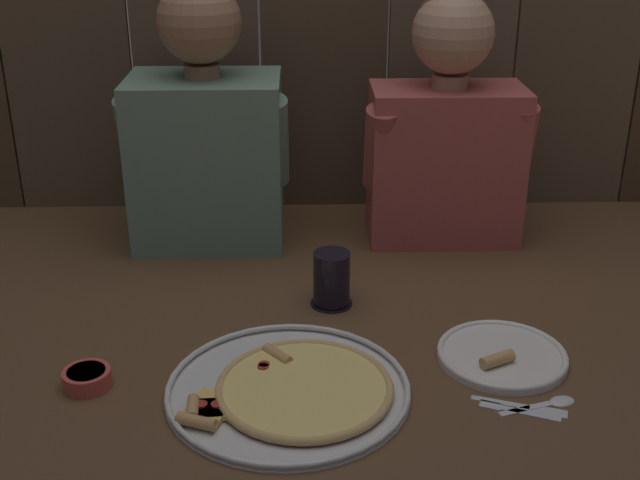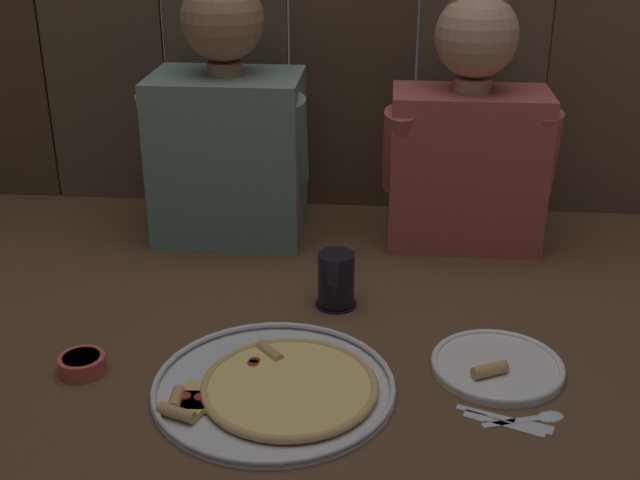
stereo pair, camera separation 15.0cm
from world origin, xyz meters
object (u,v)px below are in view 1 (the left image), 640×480
at_px(drinking_glass, 331,279).
at_px(dipping_bowl, 87,377).
at_px(dinner_plate, 502,355).
at_px(diner_right, 447,126).
at_px(diner_left, 205,126).
at_px(pizza_tray, 292,388).

relative_size(drinking_glass, dipping_bowl, 1.39).
bearing_deg(dinner_plate, diner_right, 92.34).
bearing_deg(diner_left, dipping_bowl, -103.62).
xyz_separation_m(dinner_plate, dipping_bowl, (-0.72, -0.07, 0.01)).
bearing_deg(dinner_plate, pizza_tray, -165.66).
height_order(dinner_plate, diner_left, diner_left).
xyz_separation_m(dipping_bowl, diner_right, (0.70, 0.62, 0.26)).
bearing_deg(diner_right, dinner_plate, -87.66).
bearing_deg(diner_right, dipping_bowl, -138.45).
relative_size(drinking_glass, diner_left, 0.19).
relative_size(dinner_plate, diner_left, 0.38).
bearing_deg(pizza_tray, dipping_bowl, 175.06).
xyz_separation_m(pizza_tray, diner_left, (-0.20, 0.65, 0.27)).
xyz_separation_m(pizza_tray, drinking_glass, (0.08, 0.31, 0.05)).
height_order(dipping_bowl, diner_right, diner_right).
bearing_deg(drinking_glass, diner_left, 128.88).
bearing_deg(dipping_bowl, pizza_tray, -4.94).
distance_m(dipping_bowl, diner_right, 0.97).
distance_m(dinner_plate, drinking_glass, 0.37).
distance_m(drinking_glass, dipping_bowl, 0.51).
bearing_deg(drinking_glass, pizza_tray, -103.62).
distance_m(dinner_plate, diner_left, 0.84).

